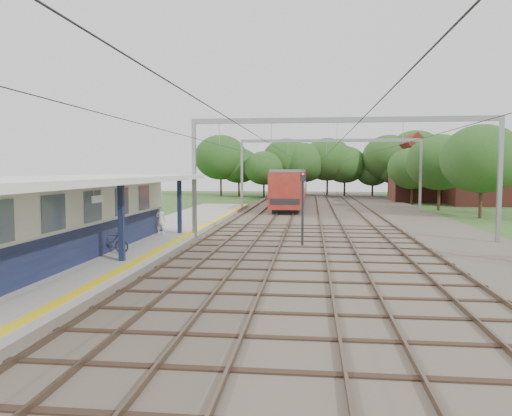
{
  "coord_description": "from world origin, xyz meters",
  "views": [
    {
      "loc": [
        1.81,
        -13.48,
        4.08
      ],
      "look_at": [
        -1.76,
        18.44,
        1.6
      ],
      "focal_mm": 35.0,
      "sensor_mm": 36.0,
      "label": 1
    }
  ],
  "objects_px": {
    "train": "(293,184)",
    "signal_post": "(303,202)",
    "person": "(161,220)",
    "bicycle": "(111,242)"
  },
  "relations": [
    {
      "from": "train",
      "to": "signal_post",
      "type": "xyz_separation_m",
      "value": [
        1.85,
        -36.2,
        0.18
      ]
    },
    {
      "from": "train",
      "to": "signal_post",
      "type": "height_order",
      "value": "train"
    },
    {
      "from": "person",
      "to": "bicycle",
      "type": "xyz_separation_m",
      "value": [
        -0.2,
        -6.7,
        -0.33
      ]
    },
    {
      "from": "train",
      "to": "person",
      "type": "bearing_deg",
      "value": -100.48
    },
    {
      "from": "signal_post",
      "to": "train",
      "type": "bearing_deg",
      "value": 82.12
    },
    {
      "from": "person",
      "to": "bicycle",
      "type": "bearing_deg",
      "value": 99.0
    },
    {
      "from": "person",
      "to": "train",
      "type": "relative_size",
      "value": 0.04
    },
    {
      "from": "train",
      "to": "signal_post",
      "type": "relative_size",
      "value": 9.6
    },
    {
      "from": "person",
      "to": "signal_post",
      "type": "distance_m",
      "value": 8.5
    },
    {
      "from": "person",
      "to": "signal_post",
      "type": "height_order",
      "value": "signal_post"
    }
  ]
}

